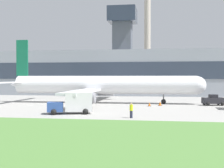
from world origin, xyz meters
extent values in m
plane|color=#999691|center=(0.00, 0.00, 0.00)|extent=(400.00, 400.00, 0.00)
cube|color=#8C939E|center=(0.00, 27.36, 5.41)|extent=(60.89, 10.74, 10.83)
cube|color=#2D3847|center=(0.00, 21.94, 5.96)|extent=(59.67, 0.16, 3.90)
cube|color=#4C515B|center=(3.37, 27.36, 8.95)|extent=(4.53, 4.53, 17.91)
cube|color=#283342|center=(3.37, 27.36, 19.72)|extent=(6.80, 6.80, 3.63)
cylinder|color=#B2A899|center=(8.21, 55.88, 16.46)|extent=(2.11, 2.11, 32.93)
cylinder|color=white|center=(3.27, 2.77, 3.12)|extent=(30.85, 3.05, 3.05)
sphere|color=white|center=(18.70, 2.77, 3.12)|extent=(2.90, 2.90, 2.90)
cone|color=white|center=(-12.16, 2.77, 3.12)|extent=(3.35, 2.90, 2.90)
cube|color=#146647|center=(-11.51, 2.77, 7.83)|extent=(2.13, 0.24, 6.38)
cube|color=white|center=(-11.47, -2.06, 3.58)|extent=(1.15, 9.67, 0.20)
cube|color=white|center=(-11.47, 7.61, 3.58)|extent=(1.15, 9.67, 0.20)
cube|color=white|center=(1.73, -5.89, 2.36)|extent=(2.55, 16.11, 0.36)
cube|color=white|center=(1.73, 11.44, 2.36)|extent=(2.55, 16.11, 0.36)
cylinder|color=gray|center=(2.03, -6.00, 1.47)|extent=(3.18, 1.48, 1.48)
cylinder|color=gray|center=(2.03, 11.55, 1.47)|extent=(3.18, 1.48, 1.48)
cylinder|color=#59595B|center=(13.30, 2.77, 1.38)|extent=(0.20, 0.20, 1.95)
sphere|color=black|center=(13.30, 2.77, 0.40)|extent=(0.80, 0.80, 0.80)
cylinder|color=#59595B|center=(0.19, 0.65, 1.38)|extent=(0.20, 0.20, 1.95)
sphere|color=black|center=(0.19, 0.65, 0.40)|extent=(0.80, 0.80, 0.80)
cylinder|color=#59595B|center=(0.19, 4.90, 1.38)|extent=(0.20, 0.20, 1.95)
sphere|color=black|center=(0.19, 4.90, 0.40)|extent=(0.80, 0.80, 0.80)
cube|color=#232328|center=(21.00, 1.36, 0.74)|extent=(3.55, 2.33, 0.93)
cube|color=black|center=(21.00, 1.36, 1.46)|extent=(1.36, 1.40, 0.50)
sphere|color=black|center=(22.28, 0.80, 0.30)|extent=(0.60, 0.60, 0.60)
sphere|color=black|center=(21.96, 2.38, 0.30)|extent=(0.60, 0.60, 0.60)
sphere|color=black|center=(20.04, 0.34, 0.30)|extent=(0.60, 0.60, 0.60)
sphere|color=black|center=(19.72, 1.92, 0.30)|extent=(0.60, 0.60, 0.60)
cube|color=#2D4C93|center=(0.34, -13.58, 0.87)|extent=(2.34, 2.41, 1.11)
cube|color=silver|center=(3.00, -12.79, 1.46)|extent=(3.61, 2.78, 2.28)
sphere|color=black|center=(-0.05, -12.73, 0.35)|extent=(0.70, 0.70, 0.70)
sphere|color=black|center=(0.47, -14.51, 0.35)|extent=(0.70, 0.70, 0.70)
sphere|color=black|center=(3.50, -11.67, 0.35)|extent=(0.70, 0.70, 0.70)
sphere|color=black|center=(4.03, -13.46, 0.35)|extent=(0.70, 0.70, 0.70)
cylinder|color=#23283D|center=(9.72, -15.82, 0.40)|extent=(0.32, 0.32, 0.80)
cylinder|color=yellow|center=(9.72, -15.82, 1.12)|extent=(0.40, 0.40, 0.64)
sphere|color=tan|center=(9.72, -15.82, 1.55)|extent=(0.22, 0.22, 0.22)
cube|color=black|center=(11.15, -1.73, 0.01)|extent=(0.55, 0.55, 0.03)
cone|color=orange|center=(11.15, -1.73, 0.30)|extent=(0.39, 0.39, 0.61)
cube|color=black|center=(12.73, -0.50, 0.01)|extent=(0.66, 0.66, 0.03)
cone|color=orange|center=(12.73, -0.50, 0.31)|extent=(0.47, 0.47, 0.63)
camera|label=1|loc=(12.95, -49.42, 4.45)|focal=50.00mm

